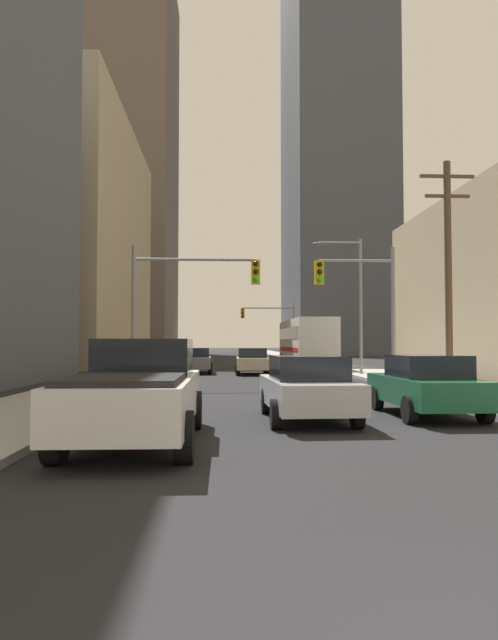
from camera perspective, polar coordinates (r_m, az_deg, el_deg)
sidewalk_left at (r=52.43m, az=-8.18°, el=-4.18°), size 3.55×160.00×0.15m
sidewalk_right at (r=52.91m, az=6.66°, el=-4.17°), size 3.55×160.00×0.15m
city_bus at (r=40.06m, az=5.70°, el=-2.13°), size 2.67×11.50×3.40m
pickup_truck_white at (r=10.71m, az=-11.01°, el=-7.02°), size 2.20×5.41×1.90m
sedan_green at (r=14.90m, az=17.30°, el=-6.24°), size 1.95×4.23×1.52m
sedan_silver at (r=13.50m, az=5.86°, el=-6.75°), size 1.96×4.27×1.52m
sedan_grey at (r=34.32m, az=-5.34°, el=-4.04°), size 1.95×4.23×1.52m
sedan_beige at (r=33.04m, az=0.33°, el=-4.12°), size 1.95×4.24×1.52m
traffic_signal_near_left at (r=24.54m, az=-5.90°, el=3.09°), size 5.50×0.44×6.00m
traffic_signal_near_right at (r=25.21m, az=10.99°, el=2.77°), size 3.53×0.44×6.00m
traffic_signal_far_right at (r=58.58m, az=2.15°, el=-0.04°), size 5.59×0.44×6.00m
utility_pole_right at (r=24.06m, az=19.31°, el=4.96°), size 2.20×0.28×9.08m
street_lamp_right at (r=31.53m, az=10.32°, el=2.75°), size 2.71×0.32×7.50m
building_left_mid_office at (r=53.72m, az=-21.43°, el=7.07°), size 18.22×27.15×20.84m
building_left_far_tower at (r=96.99m, az=-15.42°, el=15.08°), size 25.58×23.88×61.32m
building_right_far_highrise at (r=97.97m, az=8.47°, el=17.13°), size 14.62×25.33×68.73m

